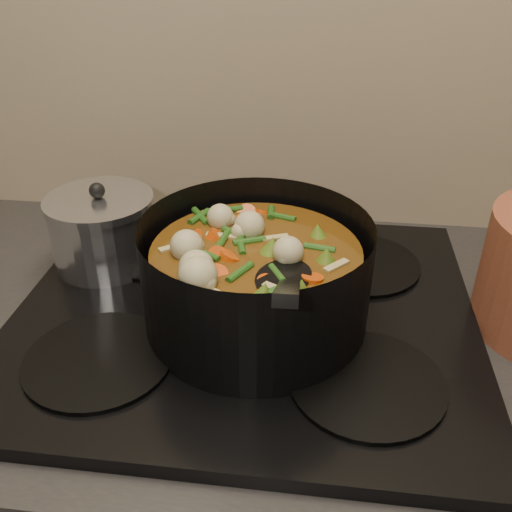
# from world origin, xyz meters

# --- Properties ---
(stovetop) EXTENTS (0.62, 0.54, 0.03)m
(stovetop) POSITION_xyz_m (0.00, 1.93, 0.92)
(stovetop) COLOR black
(stovetop) RESTS_ON counter
(stockpot) EXTENTS (0.33, 0.41, 0.21)m
(stockpot) POSITION_xyz_m (0.02, 1.90, 1.00)
(stockpot) COLOR black
(stockpot) RESTS_ON stovetop
(saucepan) EXTENTS (0.16, 0.16, 0.13)m
(saucepan) POSITION_xyz_m (-0.23, 2.02, 0.98)
(saucepan) COLOR silver
(saucepan) RESTS_ON stovetop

